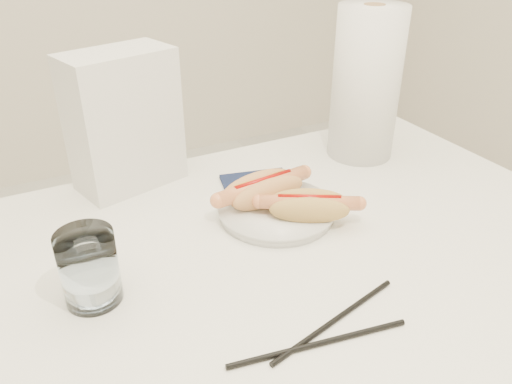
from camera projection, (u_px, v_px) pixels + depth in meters
name	position (u px, v px, depth m)	size (l,w,h in m)	color
table	(259.00, 298.00, 0.78)	(1.20, 0.80, 0.75)	white
plate	(276.00, 212.00, 0.87)	(0.20, 0.20, 0.02)	silver
hotdog_left	(263.00, 190.00, 0.88)	(0.18, 0.09, 0.05)	tan
hotdog_right	(309.00, 206.00, 0.83)	(0.15, 0.12, 0.04)	tan
water_glass	(89.00, 268.00, 0.67)	(0.08, 0.08, 0.11)	white
chopstick_near	(335.00, 320.00, 0.65)	(0.01, 0.01, 0.23)	black
chopstick_far	(319.00, 343.00, 0.62)	(0.01, 0.01, 0.24)	black
napkin_box	(124.00, 121.00, 0.92)	(0.19, 0.11, 0.25)	silver
navy_napkin	(259.00, 188.00, 0.96)	(0.13, 0.13, 0.01)	#121B3A
paper_towel_roll	(366.00, 84.00, 1.02)	(0.14, 0.14, 0.31)	white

